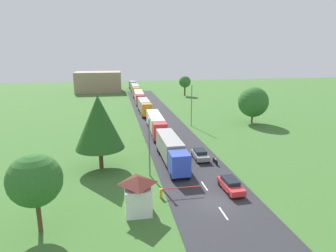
# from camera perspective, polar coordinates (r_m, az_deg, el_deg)

# --- Properties ---
(ground_plane) EXTENTS (280.00, 280.00, 0.00)m
(ground_plane) POSITION_cam_1_polar(r_m,az_deg,el_deg) (32.83, 9.27, -14.55)
(ground_plane) COLOR #3D6B2D
(road) EXTENTS (10.00, 140.00, 0.06)m
(road) POSITION_cam_1_polar(r_m,az_deg,el_deg) (54.76, 0.68, -2.42)
(road) COLOR #2B2B30
(road) RESTS_ON ground
(lane_marking_centre) EXTENTS (0.16, 123.15, 0.01)m
(lane_marking_centre) POSITION_cam_1_polar(r_m,az_deg,el_deg) (52.33, 1.23, -3.18)
(lane_marking_centre) COLOR white
(lane_marking_centre) RESTS_ON road
(truck_lead) EXTENTS (2.60, 12.65, 3.64)m
(truck_lead) POSITION_cam_1_polar(r_m,az_deg,el_deg) (42.07, 0.62, -4.58)
(truck_lead) COLOR blue
(truck_lead) RESTS_ON road
(truck_second) EXTENTS (2.81, 14.36, 3.44)m
(truck_second) POSITION_cam_1_polar(r_m,az_deg,el_deg) (57.99, -2.38, 0.61)
(truck_second) COLOR red
(truck_second) RESTS_ON road
(truck_third) EXTENTS (2.57, 12.03, 3.54)m
(truck_third) POSITION_cam_1_polar(r_m,az_deg,el_deg) (76.43, -4.61, 3.92)
(truck_third) COLOR orange
(truck_third) RESTS_ON road
(truck_fourth) EXTENTS (2.84, 14.42, 3.44)m
(truck_fourth) POSITION_cam_1_polar(r_m,az_deg,el_deg) (93.78, -5.66, 5.77)
(truck_fourth) COLOR red
(truck_fourth) RESTS_ON road
(truck_fifth) EXTENTS (2.76, 13.23, 3.76)m
(truck_fifth) POSITION_cam_1_polar(r_m,az_deg,el_deg) (109.66, -6.36, 7.04)
(truck_fifth) COLOR orange
(truck_fifth) RESTS_ON road
(truck_sixth) EXTENTS (2.55, 13.60, 3.52)m
(truck_sixth) POSITION_cam_1_polar(r_m,az_deg,el_deg) (127.28, -6.90, 7.95)
(truck_sixth) COLOR white
(truck_sixth) RESTS_ON road
(car_lead) EXTENTS (1.84, 4.42, 1.44)m
(car_lead) POSITION_cam_1_polar(r_m,az_deg,el_deg) (35.18, 12.11, -11.13)
(car_lead) COLOR red
(car_lead) RESTS_ON road
(car_second) EXTENTS (1.97, 4.10, 1.46)m
(car_second) POSITION_cam_1_polar(r_m,az_deg,el_deg) (44.22, 6.28, -5.53)
(car_second) COLOR gray
(car_second) RESTS_ON road
(motorcycle_courier) EXTENTS (0.28, 1.94, 0.91)m
(motorcycle_courier) POSITION_cam_1_polar(r_m,az_deg,el_deg) (42.77, 9.20, -6.73)
(motorcycle_courier) COLOR black
(motorcycle_courier) RESTS_ON road
(guard_booth) EXTENTS (2.95, 3.43, 3.85)m
(guard_booth) POSITION_cam_1_polar(r_m,az_deg,el_deg) (30.10, -5.90, -13.09)
(guard_booth) COLOR white
(guard_booth) RESTS_ON ground
(barrier_gate) EXTENTS (4.64, 0.28, 1.05)m
(barrier_gate) POSITION_cam_1_polar(r_m,az_deg,el_deg) (33.26, -0.02, -12.59)
(barrier_gate) COLOR orange
(barrier_gate) RESTS_ON ground
(person_lead) EXTENTS (0.38, 0.22, 1.63)m
(person_lead) POSITION_cam_1_polar(r_m,az_deg,el_deg) (33.96, -8.01, -11.85)
(person_lead) COLOR green
(person_lead) RESTS_ON ground
(lamppost_lead) EXTENTS (0.36, 0.36, 7.77)m
(lamppost_lead) POSITION_cam_1_polar(r_m,az_deg,el_deg) (37.36, -3.65, -3.48)
(lamppost_lead) COLOR slate
(lamppost_lead) RESTS_ON ground
(lamppost_second) EXTENTS (0.36, 0.36, 9.23)m
(lamppost_second) POSITION_cam_1_polar(r_m,az_deg,el_deg) (63.20, 4.62, 4.50)
(lamppost_second) COLOR slate
(lamppost_second) RESTS_ON ground
(tree_oak) EXTENTS (4.71, 4.71, 7.34)m
(tree_oak) POSITION_cam_1_polar(r_m,az_deg,el_deg) (28.08, -24.53, -9.58)
(tree_oak) COLOR #513823
(tree_oak) RESTS_ON ground
(tree_birch) EXTENTS (4.27, 4.27, 7.25)m
(tree_birch) POSITION_cam_1_polar(r_m,az_deg,el_deg) (109.19, 3.31, 8.58)
(tree_birch) COLOR #513823
(tree_birch) RESTS_ON ground
(tree_maple) EXTENTS (6.60, 6.60, 10.24)m
(tree_maple) POSITION_cam_1_polar(r_m,az_deg,el_deg) (40.12, -13.32, 0.71)
(tree_maple) COLOR #513823
(tree_maple) RESTS_ON ground
(tree_pine) EXTENTS (6.75, 6.75, 8.25)m
(tree_pine) POSITION_cam_1_polar(r_m,az_deg,el_deg) (68.42, 16.27, 4.53)
(tree_pine) COLOR #513823
(tree_pine) RESTS_ON ground
(distant_building) EXTENTS (17.95, 12.06, 8.04)m
(distant_building) POSITION_cam_1_polar(r_m,az_deg,el_deg) (123.34, -13.41, 8.38)
(distant_building) COLOR #9E846B
(distant_building) RESTS_ON ground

